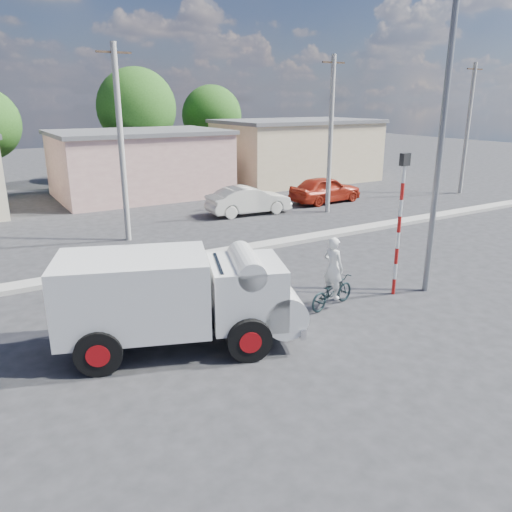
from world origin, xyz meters
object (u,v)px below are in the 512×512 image
car_cream (249,200)px  cyclist (333,277)px  truck (181,296)px  traffic_pole (400,213)px  car_red (325,189)px  bicycle (332,292)px  streetlight (438,131)px

car_cream → cyclist: bearing=165.0°
truck → car_cream: (8.92, 12.07, -0.58)m
truck → traffic_pole: bearing=18.7°
car_red → truck: bearing=127.1°
cyclist → car_red: bearing=-50.7°
bicycle → car_cream: size_ratio=0.40×
truck → bicycle: (4.71, 0.03, -0.85)m
truck → car_red: (14.39, 12.47, -0.54)m
truck → streetlight: bearing=16.8°
cyclist → truck: bearing=77.5°
truck → car_cream: 15.02m
car_red → streetlight: size_ratio=0.51×
truck → bicycle: truck is taller
bicycle → traffic_pole: bearing=-108.3°
bicycle → car_red: 15.77m
truck → car_cream: truck is taller
bicycle → cyclist: (0.00, 0.00, 0.44)m
truck → traffic_pole: (7.02, -0.19, 1.27)m
cyclist → traffic_pole: 2.87m
bicycle → car_red: car_red is taller
bicycle → car_red: (9.68, 12.45, 0.30)m
cyclist → traffic_pole: traffic_pole is taller
car_cream → streetlight: size_ratio=0.50×
car_red → traffic_pole: (-7.37, -12.67, 1.82)m
car_red → streetlight: streetlight is taller
cyclist → traffic_pole: (2.31, -0.22, 1.69)m
car_red → car_cream: bearing=90.4°
truck → car_red: bearing=61.2°
traffic_pole → bicycle: bearing=174.5°
truck → cyclist: (4.71, 0.03, -0.41)m
cyclist → car_cream: cyclist is taller
streetlight → traffic_pole: bearing=162.3°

